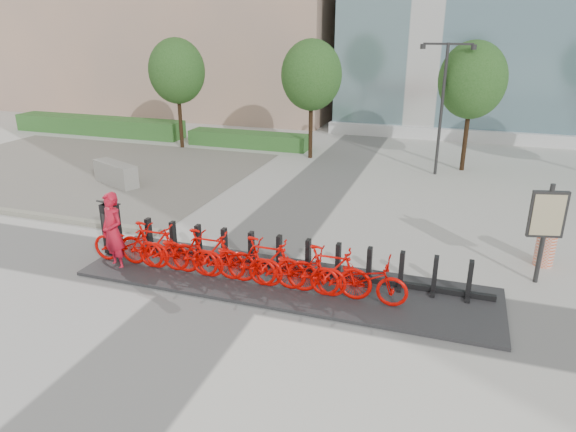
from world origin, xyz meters
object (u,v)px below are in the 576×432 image
(bike_0, at_px, (128,244))
(worker_red, at_px, (113,232))
(jersey_barrier, at_px, (116,174))
(map_sign, at_px, (547,219))
(construction_barrel, at_px, (545,248))
(kiosk, at_px, (112,228))

(bike_0, height_order, worker_red, worker_red)
(bike_0, relative_size, jersey_barrier, 0.91)
(jersey_barrier, distance_m, map_sign, 14.48)
(construction_barrel, bearing_deg, kiosk, -164.31)
(construction_barrel, relative_size, map_sign, 0.38)
(bike_0, height_order, jersey_barrier, bike_0)
(jersey_barrier, bearing_deg, map_sign, 9.51)
(map_sign, bearing_deg, construction_barrel, 62.29)
(bike_0, bearing_deg, construction_barrel, -70.99)
(kiosk, height_order, construction_barrel, kiosk)
(map_sign, bearing_deg, bike_0, -179.74)
(bike_0, relative_size, worker_red, 1.01)
(construction_barrel, xyz_separation_m, jersey_barrier, (-14.27, 2.43, -0.03))
(worker_red, xyz_separation_m, map_sign, (9.63, 2.51, 0.60))
(worker_red, bearing_deg, construction_barrel, 41.35)
(jersey_barrier, xyz_separation_m, map_sign, (14.01, -3.48, 1.15))
(kiosk, xyz_separation_m, construction_barrel, (10.43, 2.93, -0.33))
(bike_0, height_order, kiosk, kiosk)
(worker_red, distance_m, construction_barrel, 10.53)
(construction_barrel, height_order, jersey_barrier, construction_barrel)
(bike_0, xyz_separation_m, kiosk, (-0.75, 0.41, 0.18))
(construction_barrel, xyz_separation_m, map_sign, (-0.27, -1.05, 1.12))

